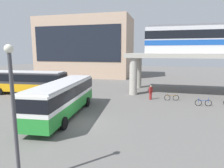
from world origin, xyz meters
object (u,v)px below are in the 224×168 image
at_px(bus_main, 64,95).
at_px(pedestrian_at_kerb, 151,93).
at_px(train, 218,39).
at_px(bicycle_brown, 172,98).
at_px(station_building, 85,47).
at_px(bus_secondary, 27,80).
at_px(bicycle_blue, 203,103).

bearing_deg(bus_main, pedestrian_at_kerb, 48.95).
bearing_deg(pedestrian_at_kerb, train, 31.89).
bearing_deg(train, bicycle_brown, -139.10).
height_order(bus_main, pedestrian_at_kerb, bus_main).
bearing_deg(station_building, train, -32.57).
bearing_deg(train, pedestrian_at_kerb, -148.11).
bearing_deg(train, bus_main, -139.02).
relative_size(station_building, bicycle_brown, 12.75).
xyz_separation_m(bus_main, bus_secondary, (-9.70, 7.57, 0.00)).
bearing_deg(bus_secondary, pedestrian_at_kerb, 3.20).
relative_size(bus_main, pedestrian_at_kerb, 6.24).
height_order(station_building, bicycle_blue, station_building).
relative_size(train, bicycle_blue, 10.84).
height_order(bus_main, bus_secondary, same).
xyz_separation_m(train, bicycle_blue, (-2.57, -6.83, -7.32)).
distance_m(train, bicycle_blue, 10.34).
relative_size(train, bus_secondary, 1.73).
relative_size(station_building, train, 1.16).
distance_m(train, bicycle_brown, 10.67).
bearing_deg(bus_secondary, bicycle_blue, -1.57).
bearing_deg(station_building, pedestrian_at_kerb, -51.35).
bearing_deg(bus_main, train, 40.98).
height_order(bus_main, bicycle_blue, bus_main).
distance_m(bicycle_blue, pedestrian_at_kerb, 6.08).
xyz_separation_m(bicycle_brown, pedestrian_at_kerb, (-2.55, -0.16, 0.49)).
bearing_deg(bicycle_brown, train, 40.90).
height_order(station_building, bus_main, station_building).
distance_m(train, bus_secondary, 26.90).
distance_m(station_building, train, 30.60).
bearing_deg(station_building, bus_secondary, -89.41).
bearing_deg(pedestrian_at_kerb, bus_secondary, -176.80).
relative_size(bus_secondary, bicycle_blue, 6.28).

